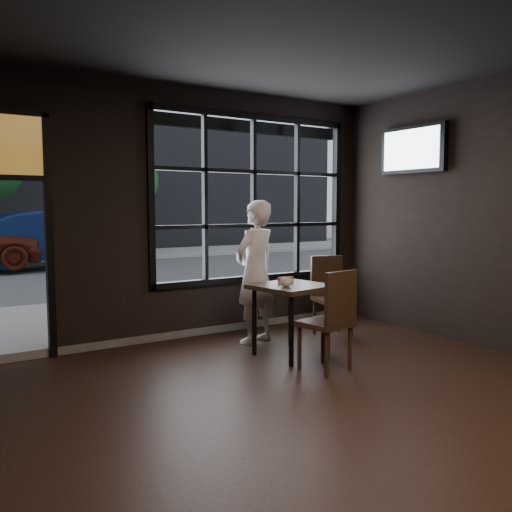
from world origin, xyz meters
TOP-DOWN VIEW (x-y plane):
  - floor at (0.00, 0.00)m, footprint 6.00×7.00m
  - window_frame at (1.20, 3.50)m, footprint 3.06×0.12m
  - cafe_table at (0.79, 2.07)m, footprint 0.87×0.87m
  - chair_near at (0.76, 1.44)m, footprint 0.52×0.52m
  - chair_window at (1.82, 2.54)m, footprint 0.55×0.55m
  - man at (0.77, 2.79)m, footprint 0.74×0.60m
  - hotdog at (0.82, 2.22)m, footprint 0.20×0.09m
  - cup at (0.64, 1.97)m, footprint 0.13×0.13m
  - tv at (2.93, 2.23)m, footprint 0.12×1.08m
  - navy_car at (0.56, 12.58)m, footprint 4.50×1.66m
  - tree_right at (3.29, 14.51)m, footprint 2.12×2.12m

SIDE VIEW (x-z plane):
  - floor at x=0.00m, z-range -0.02..0.00m
  - cafe_table at x=0.79m, z-range 0.00..0.82m
  - chair_window at x=1.82m, z-range 0.00..1.04m
  - chair_near at x=0.76m, z-range 0.00..1.05m
  - navy_car at x=0.56m, z-range 0.10..1.57m
  - hotdog at x=0.82m, z-range 0.82..0.88m
  - cup at x=0.64m, z-range 0.82..0.91m
  - man at x=0.77m, z-range 0.00..1.77m
  - window_frame at x=1.20m, z-range 0.66..2.94m
  - tv at x=2.93m, z-range 2.14..2.77m
  - tree_right at x=3.29m, z-range 0.74..4.35m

